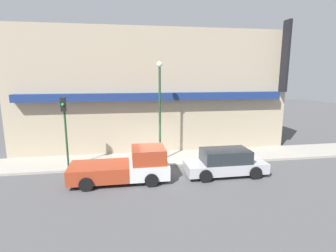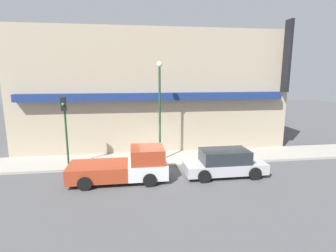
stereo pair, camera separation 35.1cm
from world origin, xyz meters
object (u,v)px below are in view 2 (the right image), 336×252
Objects in this scene: traffic_light at (65,120)px; pickup_truck at (125,166)px; parked_car at (224,163)px; fire_hydrant at (211,155)px; street_lamp at (160,101)px.

pickup_truck is at bearing -33.64° from traffic_light.
fire_hydrant is (-0.10, 2.19, -0.23)m from parked_car.
traffic_light is at bearing 147.63° from pickup_truck.
fire_hydrant is at bearing 23.37° from pickup_truck.
parked_car is 1.08× the size of traffic_light.
parked_car is at bearing -87.33° from fire_hydrant.
pickup_truck is 5.50m from parked_car.
fire_hydrant is (5.40, 2.19, -0.29)m from pickup_truck.
street_lamp is 1.49× the size of traffic_light.
traffic_light reaches higher than pickup_truck.
fire_hydrant is 9.20m from traffic_light.
traffic_light is at bearing 179.31° from fire_hydrant.
fire_hydrant is 0.17× the size of traffic_light.
pickup_truck is at bearing -128.56° from street_lamp.
street_lamp reaches higher than parked_car.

